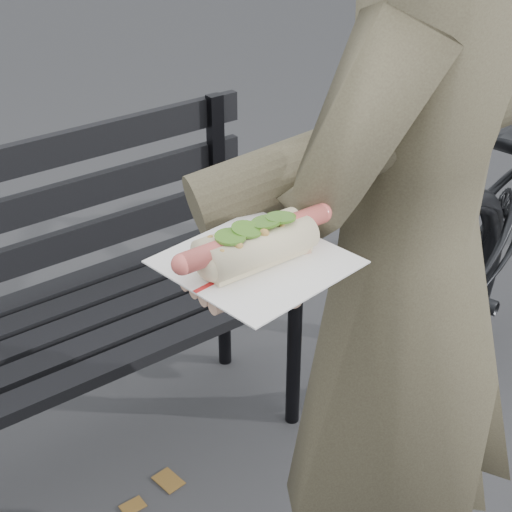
% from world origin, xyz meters
% --- Properties ---
extents(park_bench, '(1.50, 0.44, 0.88)m').
position_xyz_m(park_bench, '(-0.12, 0.94, 0.52)').
color(park_bench, black).
rests_on(park_bench, ground).
extents(person, '(0.72, 0.57, 1.74)m').
position_xyz_m(person, '(0.30, 0.11, 0.87)').
color(person, '#453E2E').
rests_on(person, ground).
extents(held_hotdog, '(0.62, 0.31, 0.20)m').
position_xyz_m(held_hotdog, '(0.11, 0.08, 1.14)').
color(held_hotdog, '#453E2E').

